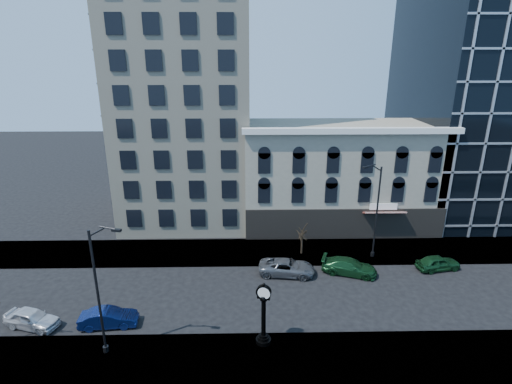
{
  "coord_description": "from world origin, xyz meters",
  "views": [
    {
      "loc": [
        1.34,
        -29.37,
        19.36
      ],
      "look_at": [
        2.0,
        4.0,
        8.0
      ],
      "focal_mm": 28.0,
      "sensor_mm": 36.0,
      "label": 1
    }
  ],
  "objects_px": {
    "street_clock": "(264,316)",
    "car_near_b": "(109,318)",
    "street_lamp_near": "(103,258)",
    "car_near_a": "(32,318)"
  },
  "relations": [
    {
      "from": "street_clock",
      "to": "car_near_a",
      "type": "bearing_deg",
      "value": -169.26
    },
    {
      "from": "street_clock",
      "to": "street_lamp_near",
      "type": "distance_m",
      "value": 11.41
    },
    {
      "from": "car_near_b",
      "to": "street_clock",
      "type": "bearing_deg",
      "value": -106.08
    },
    {
      "from": "street_clock",
      "to": "car_near_b",
      "type": "xyz_separation_m",
      "value": [
        -11.6,
        2.21,
        -1.59
      ]
    },
    {
      "from": "street_lamp_near",
      "to": "car_near_b",
      "type": "bearing_deg",
      "value": 126.79
    },
    {
      "from": "street_lamp_near",
      "to": "car_near_b",
      "type": "distance_m",
      "value": 7.51
    },
    {
      "from": "street_lamp_near",
      "to": "car_near_b",
      "type": "height_order",
      "value": "street_lamp_near"
    },
    {
      "from": "street_clock",
      "to": "car_near_b",
      "type": "relative_size",
      "value": 1.13
    },
    {
      "from": "street_clock",
      "to": "car_near_b",
      "type": "bearing_deg",
      "value": -172.69
    },
    {
      "from": "street_clock",
      "to": "street_lamp_near",
      "type": "bearing_deg",
      "value": -157.03
    }
  ]
}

